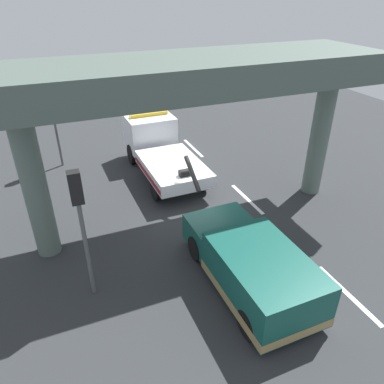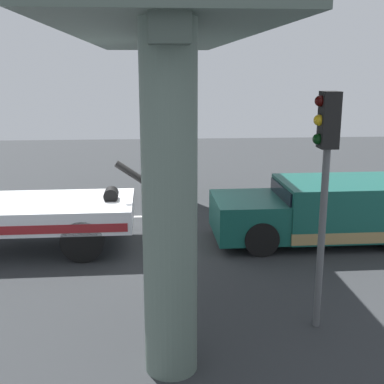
% 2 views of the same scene
% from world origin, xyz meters
% --- Properties ---
extents(ground_plane, '(60.00, 40.00, 0.10)m').
position_xyz_m(ground_plane, '(0.00, 0.00, -0.05)').
color(ground_plane, '#2D3033').
extents(lane_stripe_west, '(2.60, 0.16, 0.01)m').
position_xyz_m(lane_stripe_west, '(-6.00, -2.55, 0.00)').
color(lane_stripe_west, silver).
rests_on(lane_stripe_west, ground).
extents(lane_stripe_mid, '(2.60, 0.16, 0.01)m').
position_xyz_m(lane_stripe_mid, '(0.00, -2.55, 0.00)').
color(lane_stripe_mid, silver).
rests_on(lane_stripe_mid, ground).
extents(towed_van_green, '(5.22, 2.26, 1.58)m').
position_xyz_m(towed_van_green, '(-4.60, -0.00, 0.78)').
color(towed_van_green, '#145147').
rests_on(towed_van_green, ground).
extents(overpass_structure, '(3.60, 13.02, 6.03)m').
position_xyz_m(overpass_structure, '(-0.42, 0.00, 5.17)').
color(overpass_structure, '#596B60').
rests_on(overpass_structure, ground).
extents(traffic_light_near, '(0.39, 0.32, 4.03)m').
position_xyz_m(traffic_light_near, '(-2.98, 4.43, 2.95)').
color(traffic_light_near, '#515456').
rests_on(traffic_light_near, ground).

